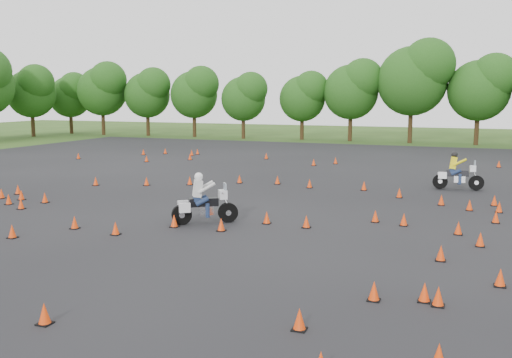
% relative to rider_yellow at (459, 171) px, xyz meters
% --- Properties ---
extents(ground, '(140.00, 140.00, 0.00)m').
position_rel_rider_yellow_xyz_m(ground, '(-8.21, -11.69, -0.98)').
color(ground, '#2D5119').
rests_on(ground, ground).
extents(asphalt_pad, '(62.00, 62.00, 0.00)m').
position_rel_rider_yellow_xyz_m(asphalt_pad, '(-8.21, -5.69, -0.98)').
color(asphalt_pad, black).
rests_on(asphalt_pad, ground).
extents(treeline, '(87.09, 32.37, 10.85)m').
position_rel_rider_yellow_xyz_m(treeline, '(-5.25, 22.91, 3.67)').
color(treeline, '#214E16').
rests_on(treeline, ground).
extents(traffic_cones, '(36.53, 32.96, 0.45)m').
position_rel_rider_yellow_xyz_m(traffic_cones, '(-8.26, -6.17, -0.75)').
color(traffic_cones, '#F73F0A').
rests_on(traffic_cones, asphalt_pad).
extents(rider_yellow, '(2.60, 1.05, 1.95)m').
position_rel_rider_yellow_xyz_m(rider_yellow, '(0.00, 0.00, 0.00)').
color(rider_yellow, yellow).
rests_on(rider_yellow, ground).
extents(rider_white, '(2.53, 2.09, 1.96)m').
position_rel_rider_yellow_xyz_m(rider_white, '(-8.77, -11.65, 0.00)').
color(rider_white, silver).
rests_on(rider_white, ground).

